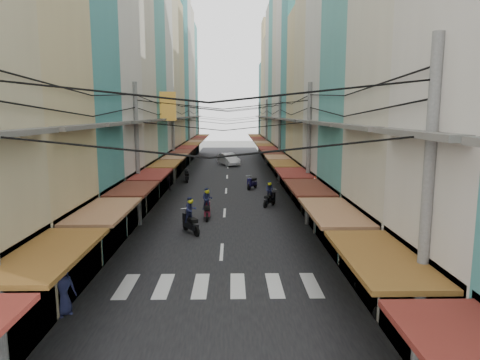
{
  "coord_description": "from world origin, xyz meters",
  "views": [
    {
      "loc": [
        0.49,
        -21.36,
        6.47
      ],
      "look_at": [
        0.99,
        4.36,
        2.45
      ],
      "focal_mm": 32.0,
      "sensor_mm": 36.0,
      "label": 1
    }
  ],
  "objects": [
    {
      "name": "sidewalk_right",
      "position": [
        6.5,
        20.0,
        0.03
      ],
      "size": [
        3.0,
        80.0,
        0.06
      ],
      "primitive_type": "cube",
      "color": "gray",
      "rests_on": "ground"
    },
    {
      "name": "traffic_sign",
      "position": [
        4.92,
        1.0,
        2.35
      ],
      "size": [
        0.1,
        0.7,
        3.18
      ],
      "color": "gray",
      "rests_on": "ground"
    },
    {
      "name": "market_umbrella",
      "position": [
        7.13,
        -4.08,
        2.35
      ],
      "size": [
        2.53,
        2.53,
        2.67
      ],
      "color": "#B2B2B7",
      "rests_on": "ground"
    },
    {
      "name": "building_row_left",
      "position": [
        -7.92,
        16.56,
        9.78
      ],
      "size": [
        7.8,
        67.67,
        23.7
      ],
      "color": "beige",
      "rests_on": "ground"
    },
    {
      "name": "pedestrians",
      "position": [
        -4.41,
        4.01,
        1.03
      ],
      "size": [
        14.26,
        26.29,
        2.22
      ],
      "color": "#281F2A",
      "rests_on": "ground"
    },
    {
      "name": "moving_scooters",
      "position": [
        -0.27,
        7.32,
        0.57
      ],
      "size": [
        7.36,
        19.62,
        1.99
      ],
      "color": "black",
      "rests_on": "ground"
    },
    {
      "name": "road",
      "position": [
        0.0,
        20.0,
        0.01
      ],
      "size": [
        10.0,
        80.0,
        0.02
      ],
      "primitive_type": "cube",
      "color": "black",
      "rests_on": "ground"
    },
    {
      "name": "building_row_right",
      "position": [
        7.92,
        16.45,
        9.41
      ],
      "size": [
        7.8,
        68.98,
        22.59
      ],
      "color": "teal",
      "rests_on": "ground"
    },
    {
      "name": "white_car",
      "position": [
        0.09,
        32.0,
        0.0
      ],
      "size": [
        5.74,
        3.79,
        1.89
      ],
      "primitive_type": "imported",
      "rotation": [
        0.0,
        0.0,
        0.35
      ],
      "color": "white",
      "rests_on": "ground"
    },
    {
      "name": "parked_scooters",
      "position": [
        4.25,
        -5.64,
        0.47
      ],
      "size": [
        12.51,
        14.4,
        0.98
      ],
      "color": "black",
      "rests_on": "ground"
    },
    {
      "name": "sidewalk_left",
      "position": [
        -6.5,
        20.0,
        0.03
      ],
      "size": [
        3.0,
        80.0,
        0.06
      ],
      "primitive_type": "cube",
      "color": "gray",
      "rests_on": "ground"
    },
    {
      "name": "ground",
      "position": [
        0.0,
        0.0,
        0.0
      ],
      "size": [
        160.0,
        160.0,
        0.0
      ],
      "primitive_type": "plane",
      "color": "slate",
      "rests_on": "ground"
    },
    {
      "name": "bicycle",
      "position": [
        7.31,
        -0.77,
        0.0
      ],
      "size": [
        1.56,
        0.92,
        1.01
      ],
      "primitive_type": "imported",
      "rotation": [
        0.0,
        0.0,
        1.84
      ],
      "color": "black",
      "rests_on": "ground"
    },
    {
      "name": "utility_poles",
      "position": [
        0.0,
        15.01,
        6.59
      ],
      "size": [
        10.2,
        66.13,
        8.2
      ],
      "color": "gray",
      "rests_on": "ground"
    },
    {
      "name": "crosswalk",
      "position": [
        -0.0,
        -6.0,
        0.03
      ],
      "size": [
        7.55,
        2.4,
        0.01
      ],
      "color": "silver",
      "rests_on": "ground"
    }
  ]
}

